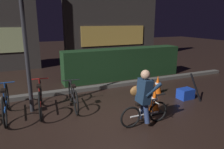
# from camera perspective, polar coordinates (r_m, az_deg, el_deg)

# --- Properties ---
(ground_plane) EXTENTS (40.00, 40.00, 0.00)m
(ground_plane) POSITION_cam_1_polar(r_m,az_deg,el_deg) (5.07, 0.71, -11.72)
(ground_plane) COLOR black
(sidewalk_curb) EXTENTS (12.00, 0.24, 0.12)m
(sidewalk_curb) POSITION_cam_1_polar(r_m,az_deg,el_deg) (6.96, -6.89, -3.85)
(sidewalk_curb) COLOR #56544F
(sidewalk_curb) RESTS_ON ground
(hedge_row) EXTENTS (4.80, 0.70, 1.19)m
(hedge_row) POSITION_cam_1_polar(r_m,az_deg,el_deg) (8.29, 3.09, 3.05)
(hedge_row) COLOR #19381C
(hedge_row) RESTS_ON ground
(storefront_right) EXTENTS (5.55, 0.54, 5.02)m
(storefront_right) POSITION_cam_1_polar(r_m,az_deg,el_deg) (12.40, 0.01, 15.69)
(storefront_right) COLOR #383330
(storefront_right) RESTS_ON ground
(street_post) EXTENTS (0.10, 0.10, 2.93)m
(street_post) POSITION_cam_1_polar(r_m,az_deg,el_deg) (5.39, -22.29, 5.17)
(street_post) COLOR #2D2D33
(street_post) RESTS_ON ground
(parked_bike_left_mid) EXTENTS (0.46, 1.72, 0.79)m
(parked_bike_left_mid) POSITION_cam_1_polar(r_m,az_deg,el_deg) (5.53, -27.03, -7.02)
(parked_bike_left_mid) COLOR black
(parked_bike_left_mid) RESTS_ON ground
(parked_bike_center_left) EXTENTS (0.46, 1.73, 0.80)m
(parked_bike_center_left) POSITION_cam_1_polar(r_m,az_deg,el_deg) (5.54, -18.98, -6.14)
(parked_bike_center_left) COLOR black
(parked_bike_center_left) RESTS_ON ground
(parked_bike_center_right) EXTENTS (0.46, 1.52, 0.70)m
(parked_bike_center_right) POSITION_cam_1_polar(r_m,az_deg,el_deg) (5.59, -10.58, -5.82)
(parked_bike_center_right) COLOR black
(parked_bike_center_right) RESTS_ON ground
(traffic_cone_near) EXTENTS (0.36, 0.36, 0.63)m
(traffic_cone_near) POSITION_cam_1_polar(r_m,az_deg,el_deg) (5.36, 11.52, -6.98)
(traffic_cone_near) COLOR black
(traffic_cone_near) RESTS_ON ground
(traffic_cone_far) EXTENTS (0.36, 0.36, 0.59)m
(traffic_cone_far) POSITION_cam_1_polar(r_m,az_deg,el_deg) (6.70, 12.34, -2.82)
(traffic_cone_far) COLOR black
(traffic_cone_far) RESTS_ON ground
(blue_crate) EXTENTS (0.46, 0.34, 0.30)m
(blue_crate) POSITION_cam_1_polar(r_m,az_deg,el_deg) (6.54, 19.43, -4.97)
(blue_crate) COLOR #193DB7
(blue_crate) RESTS_ON ground
(cyclist) EXTENTS (1.19, 0.51, 1.25)m
(cyclist) POSITION_cam_1_polar(r_m,az_deg,el_deg) (4.58, 8.63, -6.26)
(cyclist) COLOR black
(cyclist) RESTS_ON ground
(closed_umbrella) EXTENTS (0.30, 0.28, 0.81)m
(closed_umbrella) POSITION_cam_1_polar(r_m,az_deg,el_deg) (6.38, 21.87, -3.30)
(closed_umbrella) COLOR black
(closed_umbrella) RESTS_ON ground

